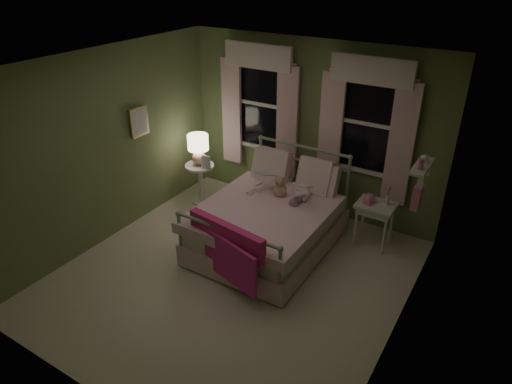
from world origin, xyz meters
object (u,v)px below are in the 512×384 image
Objects in this scene: nightstand_left at (200,178)px; table_lamp at (198,147)px; child_right at (304,180)px; bed at (270,222)px; teddy_bear at (280,188)px; child_left at (268,167)px; nightstand_right at (375,210)px.

nightstand_left is 0.54m from table_lamp.
child_right is at bearing -3.13° from table_lamp.
bed is 6.44× the size of teddy_bear.
nightstand_left is 1.34× the size of table_lamp.
teddy_bear is (-0.00, 0.26, 0.41)m from bed.
child_left is 1.42m from nightstand_left.
table_lamp is at bearing 0.00° from nightstand_left.
table_lamp is (0.00, 0.00, 0.54)m from nightstand_left.
bed is 2.97× the size of child_right.
nightstand_left is at bearing -175.06° from nightstand_right.
table_lamp is at bearing -175.06° from nightstand_right.
child_right is 1.41× the size of table_lamp.
child_left is at bearing -166.95° from nightstand_right.
table_lamp is at bearing 170.67° from teddy_bear.
nightstand_right is at bearing 32.58° from bed.
nightstand_right is (1.19, 0.76, 0.17)m from bed.
child_right reaches higher than table_lamp.
child_right is at bearing 56.40° from bed.
table_lamp is 0.76× the size of nightstand_right.
child_left is 0.37m from teddy_bear.
child_left reaches higher than child_right.
nightstand_left is at bearing 161.72° from bed.
child_right is 0.34m from teddy_bear.
teddy_bear is 0.49× the size of nightstand_right.
teddy_bear is 0.49× the size of nightstand_left.
table_lamp reaches higher than nightstand_left.
child_left reaches higher than bed.
child_left is 2.51× the size of teddy_bear.
nightstand_right is (1.19, 0.50, -0.24)m from teddy_bear.
child_right is at bearing -163.24° from child_left.
bed is 4.18× the size of table_lamp.
teddy_bear is (0.28, -0.16, -0.17)m from child_left.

